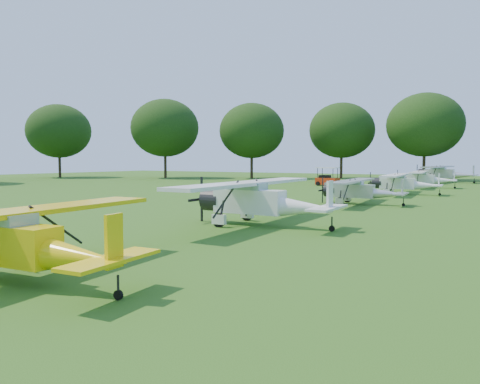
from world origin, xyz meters
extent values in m
plane|color=#285314|center=(0.00, 0.00, 0.00)|extent=(160.00, 160.00, 0.00)
cylinder|color=black|center=(-2.12, 56.74, 2.37)|extent=(0.44, 0.44, 4.74)
ellipsoid|color=black|center=(-2.12, 56.74, 8.16)|extent=(11.05, 11.05, 9.39)
cylinder|color=black|center=(-14.75, 56.54, 2.24)|extent=(0.44, 0.44, 4.49)
ellipsoid|color=black|center=(-14.75, 56.54, 7.73)|extent=(10.47, 10.47, 8.90)
cylinder|color=black|center=(-26.90, 48.50, 2.22)|extent=(0.44, 0.44, 4.44)
ellipsoid|color=black|center=(-26.90, 48.50, 7.65)|extent=(10.36, 10.36, 8.80)
cylinder|color=black|center=(-40.16, 42.92, 2.39)|extent=(0.44, 0.44, 4.77)
ellipsoid|color=black|center=(-40.16, 42.92, 8.22)|extent=(11.14, 11.14, 9.47)
cylinder|color=black|center=(-57.03, 35.30, 2.28)|extent=(0.44, 0.44, 4.56)
ellipsoid|color=black|center=(-57.03, 35.30, 7.85)|extent=(10.64, 10.64, 9.04)
cube|color=yellow|center=(-0.34, -9.92, 0.97)|extent=(3.02, 1.15, 0.97)
cone|color=yellow|center=(2.14, -9.69, 0.83)|extent=(2.65, 1.07, 0.83)
cube|color=#8CA5B2|center=(-0.43, -9.93, 1.48)|extent=(1.55, 0.98, 0.51)
cube|color=yellow|center=(-0.43, -9.93, 1.71)|extent=(2.25, 9.86, 0.13)
cube|color=yellow|center=(3.06, -9.60, 1.29)|extent=(0.14, 0.51, 1.20)
cube|color=yellow|center=(2.97, -9.61, 0.88)|extent=(1.02, 2.65, 0.08)
cylinder|color=black|center=(-1.18, -8.84, 0.28)|extent=(0.57, 0.20, 0.55)
cylinder|color=black|center=(3.15, -9.59, 0.11)|extent=(0.23, 0.09, 0.22)
cube|color=white|center=(-0.29, 2.03, 1.11)|extent=(3.40, 1.10, 1.11)
cone|color=white|center=(2.56, 2.11, 0.95)|extent=(2.98, 1.03, 0.95)
cube|color=#8CA5B2|center=(-0.40, 2.03, 1.69)|extent=(1.72, 1.02, 0.58)
cylinder|color=black|center=(-2.30, 1.97, 1.11)|extent=(0.98, 1.12, 1.10)
cube|color=black|center=(-2.98, 1.95, 1.11)|extent=(0.07, 0.13, 2.22)
cube|color=white|center=(-0.40, 2.03, 1.95)|extent=(1.84, 11.23, 0.15)
cube|color=white|center=(3.61, 2.14, 1.48)|extent=(0.12, 0.58, 1.37)
cube|color=white|center=(3.51, 2.14, 1.00)|extent=(0.98, 2.98, 0.10)
cylinder|color=black|center=(-1.10, 0.69, 0.32)|extent=(0.64, 0.19, 0.63)
cylinder|color=black|center=(-1.17, 3.33, 0.32)|extent=(0.64, 0.19, 0.63)
cylinder|color=black|center=(3.72, 2.14, 0.13)|extent=(0.26, 0.09, 0.25)
cube|color=#BCBCC0|center=(0.69, 14.60, 0.90)|extent=(2.81, 1.03, 0.90)
cone|color=#BCBCC0|center=(3.00, 14.78, 0.78)|extent=(2.47, 0.96, 0.78)
cube|color=#8CA5B2|center=(0.60, 14.59, 1.38)|extent=(1.44, 0.90, 0.47)
cylinder|color=black|center=(-0.95, 14.47, 0.90)|extent=(0.84, 0.95, 0.90)
cube|color=black|center=(-1.50, 14.43, 0.90)|extent=(0.06, 0.11, 1.81)
cube|color=#BCBCC0|center=(0.60, 14.59, 1.59)|extent=(1.96, 9.20, 0.12)
cube|color=#BCBCC0|center=(3.86, 14.85, 1.21)|extent=(0.12, 0.48, 1.12)
cube|color=#BCBCC0|center=(3.78, 14.84, 0.82)|extent=(0.92, 2.46, 0.08)
cylinder|color=black|center=(0.08, 13.47, 0.26)|extent=(0.53, 0.18, 0.52)
cylinder|color=black|center=(-0.09, 15.62, 0.26)|extent=(0.53, 0.18, 0.52)
cylinder|color=black|center=(3.95, 14.85, 0.10)|extent=(0.21, 0.08, 0.21)
cube|color=white|center=(1.12, 25.54, 0.96)|extent=(2.98, 1.11, 0.96)
cone|color=white|center=(3.57, 25.74, 0.82)|extent=(2.62, 1.03, 0.82)
cube|color=#8CA5B2|center=(1.03, 25.53, 1.46)|extent=(1.53, 0.96, 0.50)
cylinder|color=black|center=(-0.61, 25.39, 0.96)|extent=(0.90, 1.01, 0.95)
cube|color=black|center=(-1.20, 25.34, 0.96)|extent=(0.06, 0.11, 1.92)
cube|color=white|center=(1.03, 25.53, 1.69)|extent=(2.13, 9.75, 0.13)
cube|color=white|center=(4.48, 25.82, 1.28)|extent=(0.13, 0.51, 1.19)
cube|color=white|center=(4.39, 25.81, 0.87)|extent=(0.99, 2.61, 0.08)
cylinder|color=black|center=(0.49, 24.34, 0.27)|extent=(0.56, 0.19, 0.55)
cylinder|color=black|center=(0.29, 26.61, 0.27)|extent=(0.56, 0.19, 0.55)
cylinder|color=black|center=(4.57, 25.83, 0.11)|extent=(0.22, 0.09, 0.22)
cube|color=white|center=(0.99, 36.64, 0.96)|extent=(3.00, 1.17, 0.96)
cone|color=white|center=(3.45, 36.89, 0.82)|extent=(2.63, 1.08, 0.82)
cube|color=#8CA5B2|center=(0.90, 36.63, 1.46)|extent=(1.54, 0.99, 0.50)
cylinder|color=black|center=(-0.73, 36.45, 0.96)|extent=(0.92, 1.03, 0.95)
cube|color=black|center=(-1.32, 36.39, 0.96)|extent=(0.07, 0.11, 1.92)
cube|color=white|center=(0.90, 36.63, 1.69)|extent=(2.32, 9.76, 0.13)
cube|color=white|center=(4.35, 36.99, 1.28)|extent=(0.14, 0.51, 1.19)
cube|color=white|center=(4.26, 36.98, 0.87)|extent=(1.04, 2.62, 0.08)
cylinder|color=black|center=(0.39, 35.42, 0.27)|extent=(0.56, 0.20, 0.55)
cylinder|color=black|center=(0.15, 37.69, 0.27)|extent=(0.56, 0.20, 0.55)
cylinder|color=black|center=(4.44, 37.00, 0.11)|extent=(0.23, 0.10, 0.22)
cube|color=#BCBCC0|center=(0.93, 50.40, 1.18)|extent=(3.67, 1.35, 1.18)
cone|color=#BCBCC0|center=(3.96, 50.16, 1.01)|extent=(3.22, 1.25, 1.01)
cube|color=#8CA5B2|center=(0.82, 50.41, 1.80)|extent=(1.87, 1.17, 0.62)
cylinder|color=black|center=(-1.19, 50.57, 1.18)|extent=(1.10, 1.24, 1.17)
cube|color=black|center=(-1.92, 50.62, 1.18)|extent=(0.08, 0.14, 2.36)
cube|color=#BCBCC0|center=(0.82, 50.41, 2.08)|extent=(2.56, 12.00, 0.16)
cube|color=#BCBCC0|center=(5.08, 50.07, 1.57)|extent=(0.16, 0.62, 1.46)
cube|color=#BCBCC0|center=(4.97, 50.08, 1.07)|extent=(1.20, 3.21, 0.10)
cylinder|color=black|center=(-0.07, 49.07, 0.34)|extent=(0.69, 0.23, 0.67)
cylinder|color=black|center=(0.15, 51.87, 0.34)|extent=(0.69, 0.23, 0.67)
cylinder|color=black|center=(5.19, 50.06, 0.13)|extent=(0.28, 0.11, 0.27)
cube|color=red|center=(-8.97, 35.12, 0.52)|extent=(2.63, 1.58, 0.80)
cube|color=black|center=(-9.32, 35.14, 0.98)|extent=(1.13, 1.34, 0.52)
cube|color=white|center=(-8.97, 35.12, 2.09)|extent=(2.53, 1.69, 0.09)
cylinder|color=black|center=(-9.89, 34.48, 0.25)|extent=(0.52, 0.20, 0.51)
cylinder|color=black|center=(-9.77, 35.90, 0.25)|extent=(0.52, 0.20, 0.51)
cylinder|color=black|center=(-8.17, 34.34, 0.25)|extent=(0.52, 0.20, 0.51)
cylinder|color=black|center=(-8.05, 35.75, 0.25)|extent=(0.52, 0.20, 0.51)
camera|label=1|loc=(10.65, -16.78, 3.07)|focal=35.00mm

